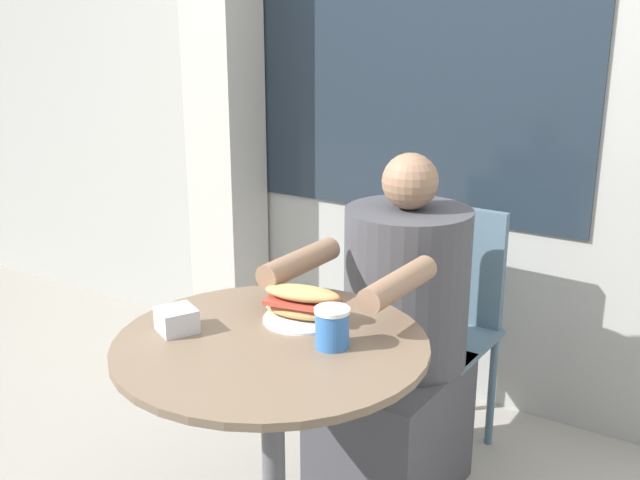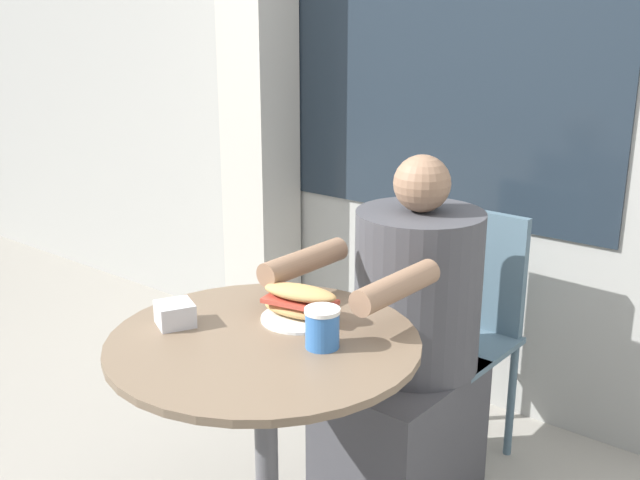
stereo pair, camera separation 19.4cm
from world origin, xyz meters
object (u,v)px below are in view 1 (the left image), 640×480
at_px(diner_chair, 445,308).
at_px(sandwich_on_plate, 302,305).
at_px(seated_diner, 398,356).
at_px(drink_cup, 332,327).
at_px(cafe_table, 273,411).

relative_size(diner_chair, sandwich_on_plate, 3.98).
bearing_deg(sandwich_on_plate, seated_diner, 82.29).
bearing_deg(seated_diner, drink_cup, 100.65).
xyz_separation_m(seated_diner, drink_cup, (0.09, -0.54, 0.32)).
bearing_deg(cafe_table, diner_chair, 86.56).
bearing_deg(diner_chair, seated_diner, 90.74).
distance_m(diner_chair, sandwich_on_plate, 0.84).
distance_m(seated_diner, drink_cup, 0.63).
height_order(diner_chair, drink_cup, diner_chair).
relative_size(cafe_table, diner_chair, 0.89).
xyz_separation_m(cafe_table, sandwich_on_plate, (-0.01, 0.15, 0.24)).
distance_m(diner_chair, seated_diner, 0.36).
relative_size(diner_chair, drink_cup, 8.80).
bearing_deg(diner_chair, cafe_table, 87.75).
distance_m(seated_diner, sandwich_on_plate, 0.54).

